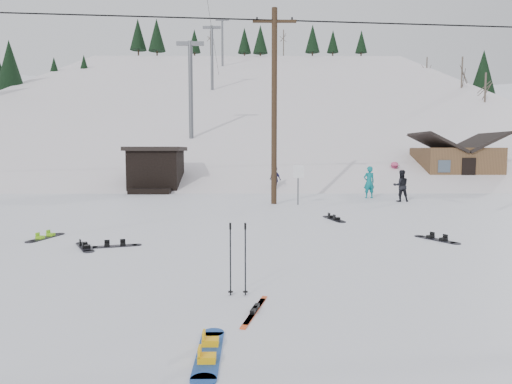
{
  "coord_description": "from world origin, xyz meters",
  "views": [
    {
      "loc": [
        0.99,
        -7.43,
        2.51
      ],
      "look_at": [
        1.08,
        4.76,
        1.4
      ],
      "focal_mm": 32.0,
      "sensor_mm": 36.0,
      "label": 1
    }
  ],
  "objects_px": {
    "utility_pole": "(274,104)",
    "hero_snowboard": "(209,353)",
    "hero_skis": "(255,310)",
    "cabin": "(455,166)"
  },
  "relations": [
    {
      "from": "utility_pole",
      "to": "hero_snowboard",
      "type": "height_order",
      "value": "utility_pole"
    },
    {
      "from": "hero_snowboard",
      "to": "utility_pole",
      "type": "bearing_deg",
      "value": -5.65
    },
    {
      "from": "utility_pole",
      "to": "hero_snowboard",
      "type": "bearing_deg",
      "value": -95.52
    },
    {
      "from": "utility_pole",
      "to": "hero_skis",
      "type": "xyz_separation_m",
      "value": [
        -0.97,
        -14.51,
        -4.66
      ]
    },
    {
      "from": "hero_snowboard",
      "to": "cabin",
      "type": "bearing_deg",
      "value": -29.35
    },
    {
      "from": "cabin",
      "to": "hero_skis",
      "type": "xyz_separation_m",
      "value": [
        -13.97,
        -24.51,
        -1.46
      ]
    },
    {
      "from": "utility_pole",
      "to": "hero_snowboard",
      "type": "relative_size",
      "value": 5.66
    },
    {
      "from": "utility_pole",
      "to": "hero_snowboard",
      "type": "xyz_separation_m",
      "value": [
        -1.55,
        -16.02,
        -4.65
      ]
    },
    {
      "from": "hero_snowboard",
      "to": "hero_skis",
      "type": "height_order",
      "value": "hero_snowboard"
    },
    {
      "from": "hero_skis",
      "to": "hero_snowboard",
      "type": "bearing_deg",
      "value": -96.93
    }
  ]
}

